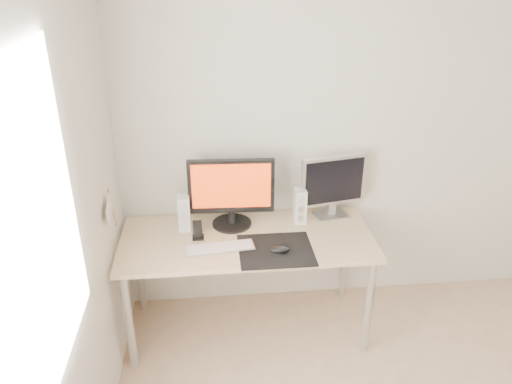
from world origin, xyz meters
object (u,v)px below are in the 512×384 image
mouse (280,249)px  desk (247,247)px  second_monitor (333,184)px  keyboard (220,248)px  speaker_right (300,206)px  phone_dock (198,233)px  speaker_left (184,213)px  main_monitor (231,191)px

mouse → desk: (-0.18, 0.20, -0.10)m
second_monitor → keyboard: second_monitor is taller
keyboard → speaker_right: bearing=27.5°
speaker_right → phone_dock: 0.69m
speaker_left → speaker_right: bearing=1.8°
mouse → keyboard: 0.37m
desk → second_monitor: size_ratio=3.56×
second_monitor → speaker_right: 0.27m
mouse → second_monitor: second_monitor is taller
mouse → speaker_right: speaker_right is taller
keyboard → main_monitor: bearing=72.3°
desk → speaker_left: size_ratio=6.75×
second_monitor → speaker_right: size_ratio=1.90×
main_monitor → speaker_right: 0.47m
main_monitor → keyboard: main_monitor is taller
main_monitor → second_monitor: 0.69m
mouse → second_monitor: size_ratio=0.26×
keyboard → speaker_left: bearing=130.0°
desk → main_monitor: bearing=118.0°
speaker_right → phone_dock: bearing=-167.7°
mouse → speaker_right: size_ratio=0.50×
main_monitor → speaker_left: bearing=-175.2°
mouse → phone_dock: (-0.49, 0.22, 0.01)m
speaker_left → main_monitor: bearing=4.8°
keyboard → second_monitor: bearing=24.5°
desk → main_monitor: main_monitor is taller
main_monitor → speaker_right: (0.45, -0.00, -0.14)m
desk → speaker_left: bearing=161.1°
main_monitor → mouse: bearing=-53.8°
keyboard → mouse: bearing=-12.8°
mouse → keyboard: bearing=167.2°
speaker_left → keyboard: speaker_left is taller
desk → speaker_right: bearing=23.4°
desk → speaker_right: 0.44m
second_monitor → speaker_left: size_ratio=1.90×
desk → phone_dock: (-0.31, 0.01, 0.12)m
main_monitor → keyboard: size_ratio=1.28×
desk → keyboard: bearing=-145.0°
speaker_left → keyboard: bearing=-50.0°
second_monitor → keyboard: 0.88m
desk → speaker_left: speaker_left is taller
mouse → speaker_right: (0.19, 0.36, 0.09)m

